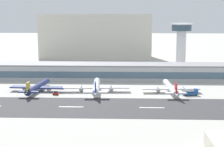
{
  "coord_description": "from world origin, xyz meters",
  "views": [
    {
      "loc": [
        26.93,
        -168.06,
        44.32
      ],
      "look_at": [
        18.67,
        47.21,
        8.8
      ],
      "focal_mm": 57.39,
      "sensor_mm": 36.0,
      "label": 1
    }
  ],
  "objects": [
    {
      "name": "airliner_red_tail_gate_2",
      "position": [
        53.0,
        33.72,
        2.71
      ],
      "size": [
        33.22,
        40.74,
        8.5
      ],
      "rotation": [
        0.0,
        0.0,
        1.62
      ],
      "color": "white",
      "rests_on": "ground_plane"
    },
    {
      "name": "distant_hotel_block",
      "position": [
        -3.82,
        201.68,
        22.4
      ],
      "size": [
        112.3,
        38.22,
        44.8
      ],
      "primitive_type": "cube",
      "color": "beige",
      "rests_on": "ground_plane"
    },
    {
      "name": "service_baggage_tug_1",
      "position": [
        -12.02,
        25.73,
        1.05
      ],
      "size": [
        3.38,
        2.24,
        2.2
      ],
      "rotation": [
        0.0,
        0.0,
        6.15
      ],
      "color": "#B2231E",
      "rests_on": "ground_plane"
    },
    {
      "name": "airliner_gold_tail_gate_0",
      "position": [
        -24.39,
        33.92,
        2.68
      ],
      "size": [
        32.54,
        40.3,
        8.41
      ],
      "rotation": [
        0.0,
        0.0,
        1.49
      ],
      "color": "navy",
      "rests_on": "ground_plane"
    },
    {
      "name": "terminal_building",
      "position": [
        12.55,
        78.73,
        5.28
      ],
      "size": [
        193.96,
        22.01,
        10.56
      ],
      "color": "#B7BABC",
      "rests_on": "ground_plane"
    },
    {
      "name": "control_tower",
      "position": [
        72.63,
        128.55,
        24.23
      ],
      "size": [
        17.33,
        17.33,
        37.39
      ],
      "color": "silver",
      "rests_on": "ground_plane"
    },
    {
      "name": "runway_centreline_dash_4",
      "position": [
        0.65,
        -0.25,
        0.09
      ],
      "size": [
        12.0,
        1.2,
        0.01
      ],
      "primitive_type": "cube",
      "color": "white",
      "rests_on": "runway_strip"
    },
    {
      "name": "service_fuel_truck_0",
      "position": [
        62.95,
        27.43,
        2.03
      ],
      "size": [
        8.87,
        4.43,
        3.95
      ],
      "rotation": [
        0.0,
        0.0,
        0.22
      ],
      "color": "#23569E",
      "rests_on": "ground_plane"
    },
    {
      "name": "airliner_navy_tail_gate_1",
      "position": [
        10.04,
        34.31,
        2.87
      ],
      "size": [
        38.58,
        43.19,
        9.01
      ],
      "rotation": [
        0.0,
        0.0,
        1.63
      ],
      "color": "white",
      "rests_on": "ground_plane"
    },
    {
      "name": "runway_centreline_dash_5",
      "position": [
        39.73,
        -0.25,
        0.09
      ],
      "size": [
        12.0,
        1.2,
        0.01
      ],
      "primitive_type": "cube",
      "color": "white",
      "rests_on": "runway_strip"
    },
    {
      "name": "runway_strip",
      "position": [
        0.0,
        -0.25,
        0.04
      ],
      "size": [
        800.0,
        38.26,
        0.08
      ],
      "primitive_type": "cube",
      "color": "#38383A",
      "rests_on": "ground_plane"
    },
    {
      "name": "ground_plane",
      "position": [
        0.0,
        0.0,
        0.0
      ],
      "size": [
        1400.0,
        1400.0,
        0.0
      ],
      "primitive_type": "plane",
      "color": "#B2AFA8"
    }
  ]
}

